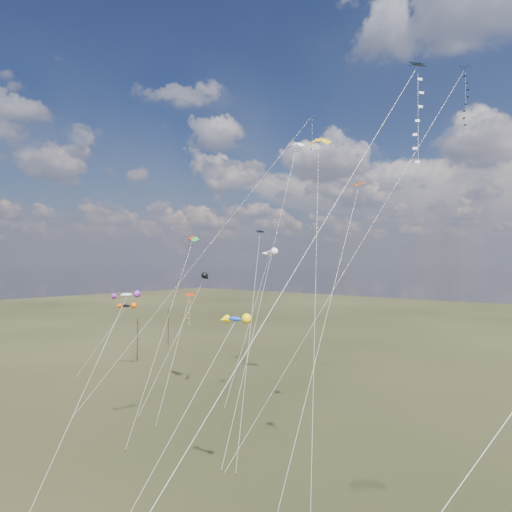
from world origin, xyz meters
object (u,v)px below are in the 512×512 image
Objects in this scene: utility_pole_near at (137,339)px; parafoil_yellow at (319,141)px; utility_pole_far at (168,327)px; diamond_black_high at (453,116)px; novelty_black_orange at (126,306)px.

parafoil_yellow is (42.22, -5.53, 28.46)m from utility_pole_near.
utility_pole_far is 72.48m from diamond_black_high.
utility_pole_near is 11.88m from novelty_black_orange.
diamond_black_high is 3.35× the size of novelty_black_orange.
utility_pole_far is at bearing 119.74° from utility_pole_near.
diamond_black_high reaches higher than novelty_black_orange.
utility_pole_near is at bearing 172.54° from parafoil_yellow.
parafoil_yellow is at bearing 2.47° from novelty_black_orange.
diamond_black_high is 1.17× the size of parafoil_yellow.
parafoil_yellow is (-14.03, -3.61, -1.06)m from diamond_black_high.
novelty_black_orange is (-35.75, -1.54, -21.45)m from parafoil_yellow.
utility_pole_near is at bearing 178.05° from diamond_black_high.
utility_pole_near is at bearing 132.50° from novelty_black_orange.
diamond_black_high is at bearing -1.95° from utility_pole_near.
utility_pole_far is at bearing 158.75° from parafoil_yellow.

